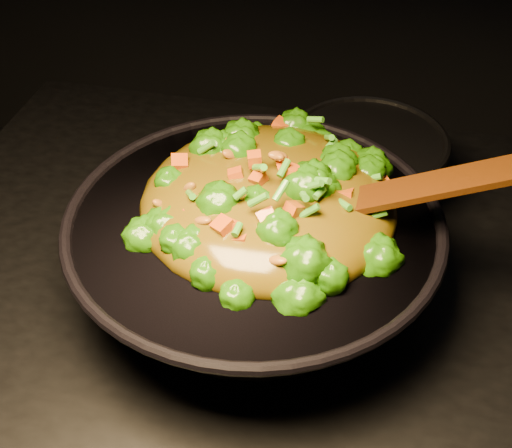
# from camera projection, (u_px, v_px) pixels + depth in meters

# --- Properties ---
(wok) EXTENTS (0.48, 0.48, 0.12)m
(wok) POSITION_uv_depth(u_px,v_px,m) (254.00, 257.00, 0.86)
(wok) COLOR black
(wok) RESTS_ON stovetop
(stir_fry) EXTENTS (0.30, 0.30, 0.10)m
(stir_fry) POSITION_uv_depth(u_px,v_px,m) (269.00, 172.00, 0.80)
(stir_fry) COLOR #266707
(stir_fry) RESTS_ON wok
(spatula) EXTENTS (0.27, 0.06, 0.11)m
(spatula) POSITION_uv_depth(u_px,v_px,m) (382.00, 196.00, 0.78)
(spatula) COLOR #331303
(spatula) RESTS_ON wok
(back_pot) EXTENTS (0.27, 0.27, 0.12)m
(back_pot) POSITION_uv_depth(u_px,v_px,m) (364.00, 172.00, 0.99)
(back_pot) COLOR black
(back_pot) RESTS_ON stovetop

